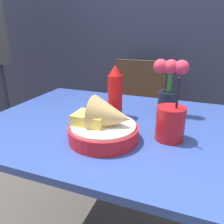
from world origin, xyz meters
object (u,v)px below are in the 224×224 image
at_px(chair_far_window, 136,106).
at_px(ketchup_bottle, 115,92).
at_px(food_basket, 106,125).
at_px(flower_vase, 169,87).
at_px(drink_cup, 170,124).

height_order(chair_far_window, ketchup_bottle, ketchup_bottle).
height_order(food_basket, flower_vase, flower_vase).
bearing_deg(flower_vase, food_basket, -116.65).
bearing_deg(ketchup_bottle, drink_cup, -28.45).
bearing_deg(flower_vase, chair_far_window, 114.59).
height_order(chair_far_window, food_basket, food_basket).
bearing_deg(ketchup_bottle, flower_vase, 26.86).
bearing_deg(chair_far_window, flower_vase, -65.41).
bearing_deg(flower_vase, drink_cup, -80.67).
distance_m(chair_far_window, drink_cup, 1.00).
distance_m(food_basket, drink_cup, 0.21).
bearing_deg(drink_cup, food_basket, -157.36).
bearing_deg(chair_far_window, drink_cup, -69.12).
height_order(drink_cup, flower_vase, flower_vase).
xyz_separation_m(food_basket, flower_vase, (0.16, 0.32, 0.07)).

